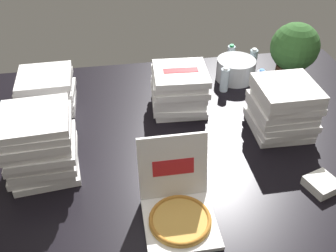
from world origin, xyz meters
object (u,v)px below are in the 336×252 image
at_px(open_pizza_box, 178,206).
at_px(pizza_stack_right_mid, 179,90).
at_px(water_bottle_1, 253,60).
at_px(water_bottle_2, 224,80).
at_px(water_bottle_0, 231,56).
at_px(potted_plant, 294,50).
at_px(pizza_stack_left_near, 47,91).
at_px(water_bottle_3, 260,82).
at_px(pizza_stack_center_far, 283,108).
at_px(pizza_stack_right_far, 40,144).
at_px(ice_bucket, 236,70).
at_px(napkin_pile, 322,184).

distance_m(open_pizza_box, pizza_stack_right_mid, 0.97).
xyz_separation_m(water_bottle_1, water_bottle_2, (-0.32, -0.27, 0.00)).
bearing_deg(water_bottle_0, potted_plant, -35.86).
relative_size(pizza_stack_left_near, water_bottle_3, 2.01).
height_order(water_bottle_1, water_bottle_3, same).
bearing_deg(water_bottle_2, pizza_stack_center_far, -66.94).
bearing_deg(water_bottle_1, pizza_stack_right_far, -149.01).
bearing_deg(open_pizza_box, water_bottle_1, 57.73).
relative_size(open_pizza_box, pizza_stack_center_far, 1.13).
bearing_deg(ice_bucket, potted_plant, -10.52).
xyz_separation_m(pizza_stack_left_near, water_bottle_2, (1.29, 0.01, -0.04)).
xyz_separation_m(pizza_stack_center_far, water_bottle_2, (-0.23, 0.53, -0.08)).
height_order(pizza_stack_right_far, water_bottle_2, pizza_stack_right_far).
relative_size(open_pizza_box, pizza_stack_left_near, 1.10).
xyz_separation_m(water_bottle_1, napkin_pile, (-0.06, -1.33, -0.07)).
relative_size(pizza_stack_right_far, ice_bucket, 1.34).
relative_size(pizza_stack_right_mid, water_bottle_2, 2.07).
bearing_deg(pizza_stack_center_far, water_bottle_2, 113.06).
distance_m(pizza_stack_right_mid, water_bottle_1, 0.83).
xyz_separation_m(pizza_stack_center_far, ice_bucket, (-0.09, 0.68, -0.09)).
height_order(ice_bucket, water_bottle_3, water_bottle_3).
distance_m(pizza_stack_left_near, ice_bucket, 1.44).
distance_m(water_bottle_3, potted_plant, 0.37).
relative_size(water_bottle_1, napkin_pile, 1.27).
xyz_separation_m(water_bottle_1, water_bottle_3, (-0.06, -0.34, 0.00)).
bearing_deg(napkin_pile, water_bottle_3, 89.99).
bearing_deg(ice_bucket, water_bottle_1, 31.52).
xyz_separation_m(open_pizza_box, water_bottle_0, (0.72, 1.49, 0.02)).
distance_m(potted_plant, napkin_pile, 1.20).
height_order(water_bottle_1, water_bottle_2, same).
distance_m(open_pizza_box, water_bottle_2, 1.26).
bearing_deg(water_bottle_1, ice_bucket, -148.48).
height_order(water_bottle_0, potted_plant, potted_plant).
height_order(water_bottle_3, napkin_pile, water_bottle_3).
relative_size(pizza_stack_center_far, ice_bucket, 1.29).
height_order(ice_bucket, water_bottle_0, water_bottle_0).
xyz_separation_m(water_bottle_2, water_bottle_3, (0.25, -0.07, 0.00)).
bearing_deg(napkin_pile, pizza_stack_center_far, 92.92).
distance_m(ice_bucket, water_bottle_0, 0.21).
height_order(pizza_stack_center_far, water_bottle_3, pizza_stack_center_far).
distance_m(water_bottle_1, potted_plant, 0.35).
distance_m(pizza_stack_left_near, water_bottle_0, 1.50).
height_order(pizza_stack_right_mid, napkin_pile, pizza_stack_right_mid).
relative_size(water_bottle_0, napkin_pile, 1.27).
bearing_deg(pizza_stack_left_near, potted_plant, 2.61).
bearing_deg(pizza_stack_left_near, water_bottle_2, 0.38).
bearing_deg(pizza_stack_right_far, potted_plant, 22.66).
height_order(water_bottle_2, napkin_pile, water_bottle_2).
xyz_separation_m(water_bottle_0, water_bottle_1, (0.16, -0.10, 0.00)).
relative_size(pizza_stack_right_far, water_bottle_3, 2.04).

